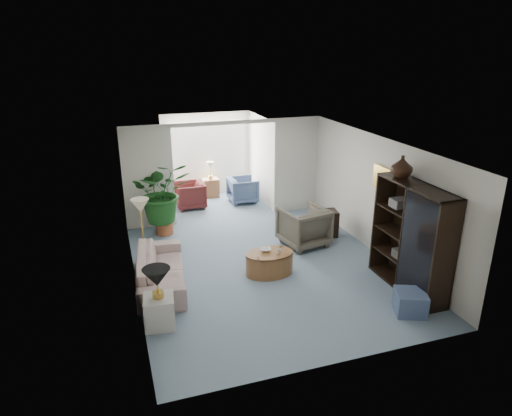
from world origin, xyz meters
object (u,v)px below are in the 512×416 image
object	(u,v)px
sunroom_chair_maroon	(190,195)
side_table_dark	(326,223)
table_lamp	(157,277)
floor_lamp	(140,206)
sofa	(161,269)
sunroom_chair_blue	(243,190)
end_table	(160,311)
plant_pot	(165,227)
framed_picture	(383,178)
wingback_chair	(304,226)
coffee_cup	(279,251)
ottoman	(410,302)
entertainment_cabinet	(411,238)
coffee_table	(269,263)
sunroom_table	(211,188)
coffee_bowl	(265,250)
cabinet_urn	(402,167)

from	to	relation	value
sunroom_chair_maroon	side_table_dark	bearing A→B (deg)	42.52
table_lamp	floor_lamp	size ratio (longest dim) A/B	1.22
sofa	sunroom_chair_maroon	xyz separation A→B (m)	(1.30, 4.01, 0.05)
side_table_dark	sunroom_chair_blue	bearing A→B (deg)	111.41
end_table	plant_pot	bearing A→B (deg)	81.23
framed_picture	wingback_chair	world-z (taller)	framed_picture
table_lamp	wingback_chair	bearing A→B (deg)	32.01
coffee_cup	ottoman	size ratio (longest dim) A/B	0.21
framed_picture	table_lamp	world-z (taller)	framed_picture
entertainment_cabinet	ottoman	bearing A→B (deg)	-121.43
coffee_table	ottoman	bearing A→B (deg)	-49.19
sofa	coffee_cup	size ratio (longest dim) A/B	21.28
floor_lamp	wingback_chair	bearing A→B (deg)	-3.00
coffee_cup	entertainment_cabinet	xyz separation A→B (m)	(2.06, -1.21, 0.50)
floor_lamp	ottoman	distance (m)	5.30
entertainment_cabinet	sunroom_table	distance (m)	6.73
floor_lamp	coffee_cup	world-z (taller)	floor_lamp
sunroom_chair_maroon	sunroom_table	world-z (taller)	sunroom_chair_maroon
coffee_bowl	entertainment_cabinet	bearing A→B (deg)	-31.88
end_table	table_lamp	size ratio (longest dim) A/B	1.18
end_table	ottoman	xyz separation A→B (m)	(4.02, -0.94, -0.07)
coffee_bowl	framed_picture	bearing A→B (deg)	-0.44
side_table_dark	entertainment_cabinet	size ratio (longest dim) A/B	0.31
ottoman	plant_pot	xyz separation A→B (m)	(-3.44, 4.69, -0.03)
sofa	table_lamp	world-z (taller)	table_lamp
coffee_cup	side_table_dark	bearing A→B (deg)	39.81
cabinet_urn	framed_picture	bearing A→B (deg)	75.48
side_table_dark	sunroom_chair_blue	distance (m)	3.13
entertainment_cabinet	cabinet_urn	size ratio (longest dim) A/B	4.96
sofa	coffee_bowl	world-z (taller)	sofa
wingback_chair	ottoman	bearing A→B (deg)	90.00
sofa	table_lamp	distance (m)	1.47
framed_picture	table_lamp	size ratio (longest dim) A/B	1.14
table_lamp	entertainment_cabinet	distance (m)	4.48
coffee_cup	sunroom_table	bearing A→B (deg)	91.78
sunroom_chair_blue	ottoman	bearing A→B (deg)	-170.47
cabinet_urn	ottoman	bearing A→B (deg)	-109.98
plant_pot	sunroom_chair_blue	size ratio (longest dim) A/B	0.51
sofa	framed_picture	bearing A→B (deg)	-85.48
coffee_cup	ottoman	world-z (taller)	coffee_cup
table_lamp	ottoman	distance (m)	4.18
ottoman	sunroom_chair_blue	bearing A→B (deg)	99.22
coffee_cup	ottoman	xyz separation A→B (m)	(1.61, -1.94, -0.30)
ottoman	plant_pot	world-z (taller)	ottoman
sunroom_chair_maroon	floor_lamp	bearing A→B (deg)	-26.23
wingback_chair	cabinet_urn	world-z (taller)	cabinet_urn
entertainment_cabinet	sunroom_chair_maroon	world-z (taller)	entertainment_cabinet
coffee_bowl	ottoman	distance (m)	2.82
coffee_cup	sunroom_chair_blue	distance (m)	4.40
plant_pot	floor_lamp	bearing A→B (deg)	-112.74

